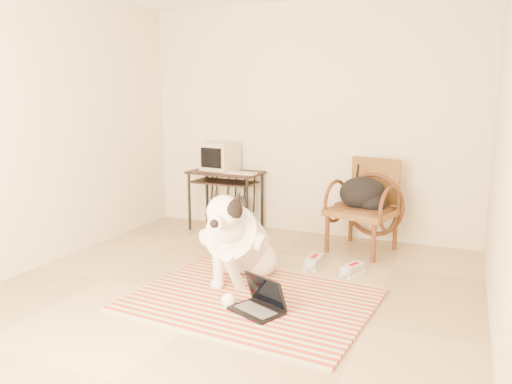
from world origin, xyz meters
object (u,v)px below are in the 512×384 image
Objects in this scene: dog at (238,242)px; pc_tower at (238,216)px; laptop at (260,302)px; rattan_chair at (365,205)px; backpack at (364,195)px; crt_monitor at (220,156)px; computer_desk at (225,180)px.

pc_tower is (-0.72, 1.54, -0.17)m from dog.
rattan_chair is (0.41, 1.93, 0.40)m from laptop.
backpack is at bearing -88.37° from rattan_chair.
crt_monitor is at bearing 172.98° from rattan_chair.
crt_monitor reaches higher than computer_desk.
laptop is 1.06× the size of crt_monitor.
rattan_chair is at bearing 78.04° from laptop.
dog is 1.81m from computer_desk.
backpack is (0.00, -0.08, 0.13)m from rattan_chair.
computer_desk is 0.30m from crt_monitor.
dog is at bearing -121.04° from rattan_chair.
dog is 2.47× the size of backpack.
rattan_chair is at bearing -5.05° from computer_desk.
rattan_chair is at bearing 58.96° from dog.
dog is at bearing 129.23° from laptop.
backpack is at bearing 77.44° from laptop.
rattan_chair reaches higher than laptop.
computer_desk is at bearing 174.95° from rattan_chair.
computer_desk is 2.07× the size of crt_monitor.
pc_tower is 0.47× the size of rattan_chair.
pc_tower is at bearing -18.37° from crt_monitor.
computer_desk reaches higher than pc_tower.
crt_monitor is 0.96× the size of pc_tower.
pc_tower is at bearing 119.15° from laptop.
laptop is 0.48× the size of rattan_chair.
pc_tower is at bearing 175.10° from rattan_chair.
pc_tower is (0.18, -0.02, -0.43)m from computer_desk.
dog is 1.70m from pc_tower.
backpack is (0.85, 1.32, 0.25)m from dog.
backpack is (0.41, 1.85, 0.53)m from laptop.
pc_tower is (0.28, -0.09, -0.70)m from crt_monitor.
pc_tower is (-1.15, 2.07, 0.11)m from laptop.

